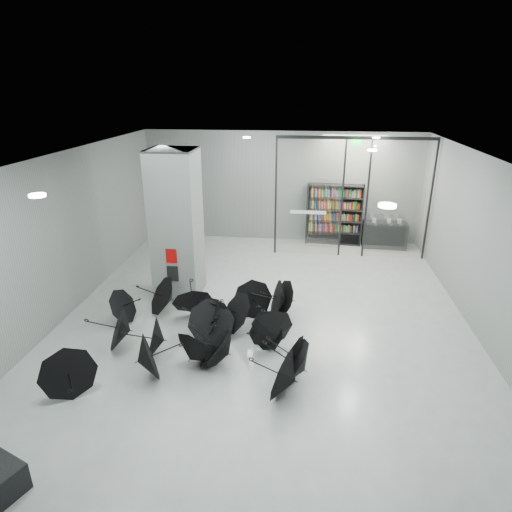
# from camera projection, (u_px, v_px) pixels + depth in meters

# --- Properties ---
(room) EXTENTS (14.00, 14.02, 4.01)m
(room) POSITION_uv_depth(u_px,v_px,m) (262.00, 219.00, 9.26)
(room) COLOR gray
(room) RESTS_ON ground
(column) EXTENTS (1.20, 1.20, 4.00)m
(column) POSITION_uv_depth(u_px,v_px,m) (176.00, 225.00, 11.69)
(column) COLOR slate
(column) RESTS_ON ground
(fire_cabinet) EXTENTS (0.28, 0.04, 0.38)m
(fire_cabinet) POSITION_uv_depth(u_px,v_px,m) (171.00, 256.00, 11.35)
(fire_cabinet) COLOR #A50A07
(fire_cabinet) RESTS_ON column
(info_panel) EXTENTS (0.30, 0.03, 0.42)m
(info_panel) POSITION_uv_depth(u_px,v_px,m) (173.00, 274.00, 11.53)
(info_panel) COLOR black
(info_panel) RESTS_ON column
(exit_sign) EXTENTS (0.30, 0.06, 0.15)m
(exit_sign) POSITION_uv_depth(u_px,v_px,m) (357.00, 143.00, 13.55)
(exit_sign) COLOR #0CE533
(exit_sign) RESTS_ON room
(glass_partition) EXTENTS (5.06, 0.08, 4.00)m
(glass_partition) POSITION_uv_depth(u_px,v_px,m) (352.00, 193.00, 14.33)
(glass_partition) COLOR silver
(glass_partition) RESTS_ON ground
(bookshelf) EXTENTS (2.03, 0.60, 2.20)m
(bookshelf) POSITION_uv_depth(u_px,v_px,m) (334.00, 214.00, 15.93)
(bookshelf) COLOR black
(bookshelf) RESTS_ON ground
(shop_counter) EXTENTS (1.55, 0.66, 0.92)m
(shop_counter) POSITION_uv_depth(u_px,v_px,m) (384.00, 235.00, 15.74)
(shop_counter) COLOR black
(shop_counter) RESTS_ON ground
(umbrella_cluster) EXTENTS (5.56, 4.74, 1.31)m
(umbrella_cluster) POSITION_uv_depth(u_px,v_px,m) (215.00, 334.00, 9.73)
(umbrella_cluster) COLOR black
(umbrella_cluster) RESTS_ON ground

